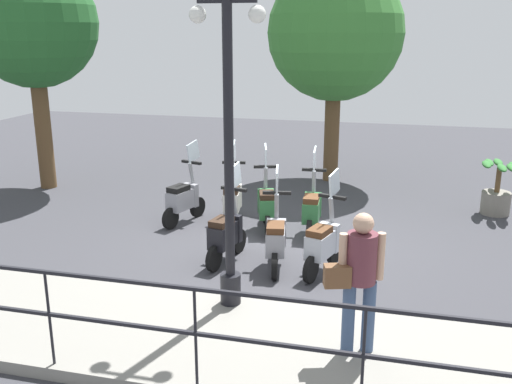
# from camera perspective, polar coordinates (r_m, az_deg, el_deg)

# --- Properties ---
(ground_plane) EXTENTS (28.00, 28.00, 0.00)m
(ground_plane) POSITION_cam_1_polar(r_m,az_deg,el_deg) (9.67, 2.60, -5.65)
(ground_plane) COLOR #38383D
(promenade_walkway) EXTENTS (2.20, 20.00, 0.15)m
(promenade_walkway) POSITION_cam_1_polar(r_m,az_deg,el_deg) (6.88, -2.84, -14.46)
(promenade_walkway) COLOR gray
(promenade_walkway) RESTS_ON ground_plane
(fence_railing) EXTENTS (0.04, 16.03, 1.07)m
(fence_railing) POSITION_cam_1_polar(r_m,az_deg,el_deg) (5.61, -6.12, -12.32)
(fence_railing) COLOR black
(fence_railing) RESTS_ON promenade_walkway
(lamp_post_near) EXTENTS (0.26, 0.90, 4.08)m
(lamp_post_near) POSITION_cam_1_polar(r_m,az_deg,el_deg) (6.90, -2.72, 2.47)
(lamp_post_near) COLOR black
(lamp_post_near) RESTS_ON promenade_walkway
(pedestrian_with_bag) EXTENTS (0.43, 0.62, 1.59)m
(pedestrian_with_bag) POSITION_cam_1_polar(r_m,az_deg,el_deg) (6.18, 10.25, -7.95)
(pedestrian_with_bag) COLOR #384C70
(pedestrian_with_bag) RESTS_ON promenade_walkway
(tree_large) EXTENTS (2.82, 2.82, 5.11)m
(tree_large) POSITION_cam_1_polar(r_m,az_deg,el_deg) (13.78, -21.46, 15.34)
(tree_large) COLOR brown
(tree_large) RESTS_ON ground_plane
(tree_distant) EXTENTS (3.13, 3.13, 5.05)m
(tree_distant) POSITION_cam_1_polar(r_m,az_deg,el_deg) (13.69, 7.94, 15.41)
(tree_distant) COLOR brown
(tree_distant) RESTS_ON ground_plane
(potted_palm) EXTENTS (1.06, 0.66, 1.05)m
(potted_palm) POSITION_cam_1_polar(r_m,az_deg,el_deg) (12.29, 22.94, -0.02)
(potted_palm) COLOR slate
(potted_palm) RESTS_ON ground_plane
(scooter_near_0) EXTENTS (1.20, 0.54, 1.54)m
(scooter_near_0) POSITION_cam_1_polar(r_m,az_deg,el_deg) (8.63, 6.73, -5.05)
(scooter_near_0) COLOR black
(scooter_near_0) RESTS_ON ground_plane
(scooter_near_1) EXTENTS (1.23, 0.47, 1.54)m
(scooter_near_1) POSITION_cam_1_polar(r_m,az_deg,el_deg) (8.74, 1.99, -4.66)
(scooter_near_1) COLOR black
(scooter_near_1) RESTS_ON ground_plane
(scooter_near_2) EXTENTS (1.22, 0.48, 1.54)m
(scooter_near_2) POSITION_cam_1_polar(r_m,az_deg,el_deg) (8.98, -2.99, -4.11)
(scooter_near_2) COLOR black
(scooter_near_2) RESTS_ON ground_plane
(scooter_far_0) EXTENTS (1.23, 0.44, 1.54)m
(scooter_far_0) POSITION_cam_1_polar(r_m,az_deg,el_deg) (10.20, 5.60, -1.68)
(scooter_far_0) COLOR black
(scooter_far_0) RESTS_ON ground_plane
(scooter_far_1) EXTENTS (1.20, 0.54, 1.54)m
(scooter_far_1) POSITION_cam_1_polar(r_m,az_deg,el_deg) (10.39, 1.04, -1.28)
(scooter_far_1) COLOR black
(scooter_far_1) RESTS_ON ground_plane
(scooter_far_2) EXTENTS (1.23, 0.47, 1.54)m
(scooter_far_2) POSITION_cam_1_polar(r_m,az_deg,el_deg) (10.72, -2.36, -0.74)
(scooter_far_2) COLOR black
(scooter_far_2) RESTS_ON ground_plane
(scooter_far_3) EXTENTS (1.20, 0.55, 1.54)m
(scooter_far_3) POSITION_cam_1_polar(r_m,az_deg,el_deg) (10.86, -7.25, -0.64)
(scooter_far_3) COLOR black
(scooter_far_3) RESTS_ON ground_plane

